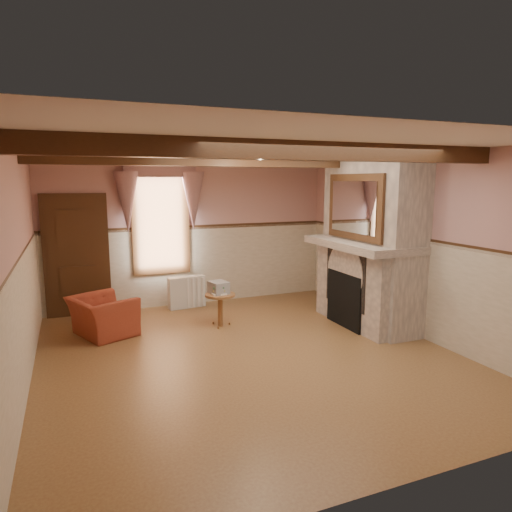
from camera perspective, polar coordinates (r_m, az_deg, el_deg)
name	(u,v)px	position (r m, az deg, el deg)	size (l,w,h in m)	color
floor	(248,355)	(6.45, -0.95, -12.31)	(5.50, 6.00, 0.01)	brown
ceiling	(248,148)	(6.01, -1.02, 13.34)	(5.50, 6.00, 0.01)	silver
wall_back	(192,232)	(8.91, -8.02, 2.94)	(5.50, 0.02, 2.80)	tan
wall_front	(397,317)	(3.52, 17.20, -7.29)	(5.50, 0.02, 2.80)	tan
wall_left	(17,271)	(5.70, -27.70, -1.65)	(0.02, 6.00, 2.80)	tan
wall_right	(412,245)	(7.51, 18.96, 1.34)	(0.02, 6.00, 2.80)	tan
wainscot	(248,303)	(6.21, -0.97, -5.87)	(5.50, 6.00, 1.50)	beige
chair_rail	(248,248)	(6.06, -0.99, 0.98)	(5.50, 6.00, 0.08)	black
firebox	(348,299)	(7.71, 11.41, -5.34)	(0.20, 0.95, 0.90)	black
armchair	(103,316)	(7.54, -18.63, -7.13)	(0.94, 0.82, 0.61)	maroon
side_table	(220,310)	(7.61, -4.49, -6.74)	(0.49, 0.49, 0.55)	brown
book_stack	(219,288)	(7.54, -4.70, -3.95)	(0.26, 0.32, 0.20)	#B7AD8C
radiator	(187,292)	(8.77, -8.66, -4.48)	(0.70, 0.18, 0.60)	silver
bowl	(369,239)	(7.53, 13.91, 2.10)	(0.38, 0.38, 0.09)	brown
mantel_clock	(343,231)	(8.14, 10.80, 3.11)	(0.14, 0.24, 0.20)	black
oil_lamp	(342,228)	(8.15, 10.75, 3.40)	(0.11, 0.11, 0.28)	gold
candle_red	(383,239)	(7.24, 15.59, 2.01)	(0.06, 0.06, 0.16)	maroon
jar_yellow	(373,239)	(7.44, 14.37, 2.11)	(0.06, 0.06, 0.12)	gold
fireplace	(372,241)	(7.77, 14.25, 1.81)	(0.85, 2.00, 2.80)	gray
mantel	(362,244)	(7.67, 13.16, 1.46)	(1.05, 2.05, 0.12)	gray
overmantel_mirror	(354,207)	(7.51, 12.17, 6.01)	(0.06, 1.44, 1.04)	silver
door	(77,257)	(8.63, -21.49, -0.17)	(1.10, 0.10, 2.10)	black
window	(161,221)	(8.73, -11.83, 4.35)	(1.06, 0.08, 2.02)	white
window_drapes	(160,188)	(8.61, -11.86, 8.29)	(1.30, 0.14, 1.40)	gray
ceiling_beam_front	(289,150)	(4.91, 4.20, 13.04)	(5.50, 0.18, 0.20)	black
ceiling_beam_back	(219,160)	(7.13, -4.59, 11.88)	(5.50, 0.18, 0.20)	black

